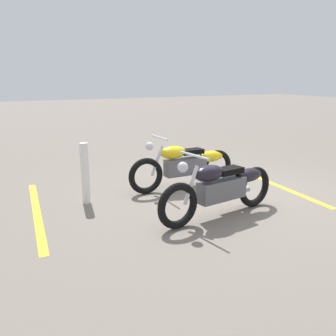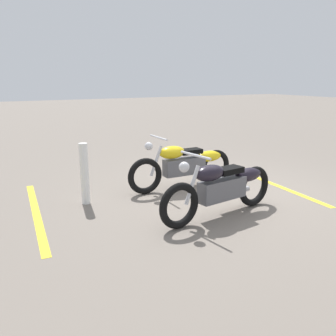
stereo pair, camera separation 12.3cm
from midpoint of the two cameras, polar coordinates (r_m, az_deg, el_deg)
ground_plane at (r=6.75m, az=9.33°, el=-4.05°), size 60.00×60.00×0.00m
motorcycle_bright_foreground at (r=6.94m, az=2.11°, el=0.62°), size 2.23×0.62×1.04m
motorcycle_dark_foreground at (r=5.58m, az=7.93°, el=-2.90°), size 2.22×0.67×1.04m
bollard_post at (r=6.20m, az=-13.53°, el=-0.91°), size 0.14×0.14×1.03m
parking_stripe_near at (r=7.62m, az=15.26°, el=-2.23°), size 0.40×3.20×0.01m
parking_stripe_mid at (r=6.13m, az=-20.55°, el=-6.64°), size 0.40×3.20×0.01m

